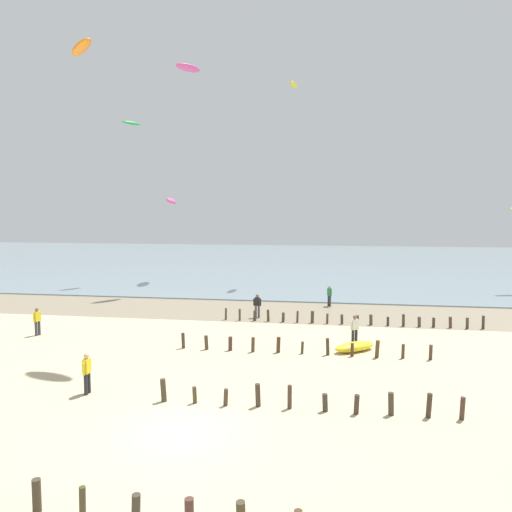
% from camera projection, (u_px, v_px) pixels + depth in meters
% --- Properties ---
extents(ground_plane, '(160.00, 160.00, 0.00)m').
position_uv_depth(ground_plane, '(180.00, 433.00, 15.65)').
color(ground_plane, '#C6B58C').
extents(wet_sand_strip, '(120.00, 7.68, 0.01)m').
position_uv_depth(wet_sand_strip, '(262.00, 311.00, 35.34)').
color(wet_sand_strip, gray).
rests_on(wet_sand_strip, ground).
extents(sea, '(160.00, 70.00, 0.10)m').
position_uv_depth(sea, '(296.00, 260.00, 73.57)').
color(sea, gray).
rests_on(sea, ground).
extents(groyne_near, '(11.45, 0.33, 0.93)m').
position_uv_depth(groyne_near, '(307.00, 399.00, 17.44)').
color(groyne_near, '#3E3528').
rests_on(groyne_near, ground).
extents(groyne_mid, '(13.28, 0.34, 0.93)m').
position_uv_depth(groyne_mid, '(295.00, 346.00, 24.53)').
color(groyne_mid, '#46322B').
rests_on(groyne_mid, ground).
extents(groyne_far, '(17.19, 0.32, 0.88)m').
position_uv_depth(groyne_far, '(353.00, 319.00, 31.00)').
color(groyne_far, '#453C2B').
rests_on(groyne_far, ground).
extents(person_nearest_camera, '(0.57, 0.25, 1.71)m').
position_uv_depth(person_nearest_camera, '(257.00, 305.00, 32.99)').
color(person_nearest_camera, '#4C4C56').
rests_on(person_nearest_camera, ground).
extents(person_by_waterline, '(0.50, 0.38, 1.71)m').
position_uv_depth(person_by_waterline, '(355.00, 329.00, 26.12)').
color(person_by_waterline, '#232328').
rests_on(person_by_waterline, ground).
extents(person_left_flank, '(0.32, 0.55, 1.71)m').
position_uv_depth(person_left_flank, '(37.00, 321.00, 28.16)').
color(person_left_flank, '#383842').
rests_on(person_left_flank, ground).
extents(person_right_flank, '(0.38, 0.50, 1.71)m').
position_uv_depth(person_right_flank, '(329.00, 295.00, 37.07)').
color(person_right_flank, '#383842').
rests_on(person_right_flank, ground).
extents(person_far_down_beach, '(0.22, 0.57, 1.71)m').
position_uv_depth(person_far_down_beach, '(87.00, 372.00, 18.98)').
color(person_far_down_beach, '#232328').
rests_on(person_far_down_beach, ground).
extents(grounded_kite, '(2.55, 2.20, 0.50)m').
position_uv_depth(grounded_kite, '(354.00, 347.00, 24.95)').
color(grounded_kite, yellow).
rests_on(grounded_kite, ground).
extents(kite_aloft_0, '(2.81, 2.99, 0.86)m').
position_uv_depth(kite_aloft_0, '(81.00, 47.00, 26.56)').
color(kite_aloft_0, orange).
extents(kite_aloft_4, '(2.42, 2.80, 0.78)m').
position_uv_depth(kite_aloft_4, '(188.00, 68.00, 43.60)').
color(kite_aloft_4, '#E54C99').
extents(kite_aloft_5, '(1.85, 2.36, 0.53)m').
position_uv_depth(kite_aloft_5, '(131.00, 123.00, 48.43)').
color(kite_aloft_5, green).
extents(kite_aloft_6, '(1.86, 3.54, 0.97)m').
position_uv_depth(kite_aloft_6, '(171.00, 201.00, 49.95)').
color(kite_aloft_6, '#E54C99').
extents(kite_aloft_8, '(0.93, 2.27, 0.55)m').
position_uv_depth(kite_aloft_8, '(293.00, 85.00, 48.07)').
color(kite_aloft_8, yellow).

